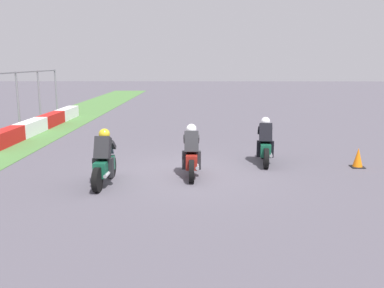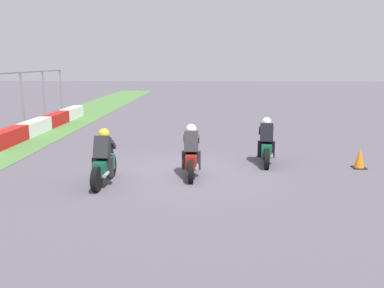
{
  "view_description": "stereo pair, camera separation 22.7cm",
  "coord_description": "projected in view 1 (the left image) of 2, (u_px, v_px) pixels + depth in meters",
  "views": [
    {
      "loc": [
        -12.04,
        -0.33,
        3.26
      ],
      "look_at": [
        -0.04,
        -0.12,
        0.9
      ],
      "focal_mm": 39.11,
      "sensor_mm": 36.0,
      "label": 1
    },
    {
      "loc": [
        -12.04,
        -0.55,
        3.26
      ],
      "look_at": [
        -0.04,
        -0.12,
        0.9
      ],
      "focal_mm": 39.11,
      "sensor_mm": 36.0,
      "label": 2
    }
  ],
  "objects": [
    {
      "name": "ground_plane",
      "position": [
        188.0,
        173.0,
        12.45
      ],
      "size": [
        120.0,
        120.0,
        0.0
      ],
      "primitive_type": "plane",
      "color": "#514C56"
    },
    {
      "name": "traffic_cone",
      "position": [
        358.0,
        158.0,
        13.1
      ],
      "size": [
        0.4,
        0.4,
        0.62
      ],
      "color": "black",
      "rests_on": "ground_plane"
    },
    {
      "name": "rider_lane_b",
      "position": [
        191.0,
        155.0,
        12.05
      ],
      "size": [
        2.04,
        0.54,
        1.51
      ],
      "rotation": [
        0.0,
        0.0,
        0.02
      ],
      "color": "black",
      "rests_on": "ground_plane"
    },
    {
      "name": "rider_lane_c",
      "position": [
        104.0,
        162.0,
        11.22
      ],
      "size": [
        2.04,
        0.55,
        1.51
      ],
      "rotation": [
        0.0,
        0.0,
        -0.04
      ],
      "color": "black",
      "rests_on": "ground_plane"
    },
    {
      "name": "rider_lane_a",
      "position": [
        265.0,
        145.0,
        13.57
      ],
      "size": [
        2.04,
        0.56,
        1.51
      ],
      "rotation": [
        0.0,
        0.0,
        -0.09
      ],
      "color": "black",
      "rests_on": "ground_plane"
    }
  ]
}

